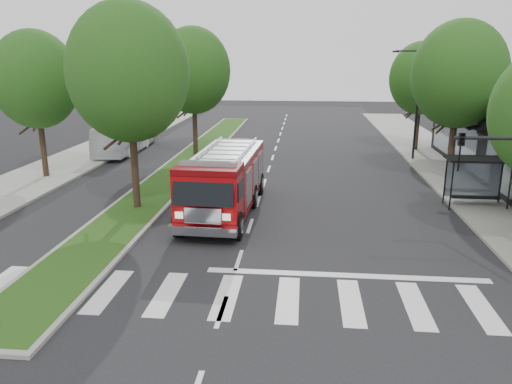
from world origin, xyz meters
TOP-DOWN VIEW (x-y plane):
  - ground at (0.00, 0.00)m, footprint 140.00×140.00m
  - sidewalk_right at (12.50, 10.00)m, footprint 5.00×80.00m
  - sidewalk_left at (-14.50, 10.00)m, footprint 5.00×80.00m
  - median at (-6.00, 18.00)m, footprint 3.00×50.00m
  - bus_shelter at (11.20, 8.15)m, footprint 3.20×1.60m
  - tree_right_mid at (11.50, 14.00)m, footprint 5.60×5.60m
  - tree_right_far at (11.50, 24.00)m, footprint 5.00×5.00m
  - tree_median_near at (-6.00, 6.00)m, footprint 5.80×5.80m
  - tree_median_far at (-6.00, 20.00)m, footprint 5.60×5.60m
  - tree_left_mid at (-14.00, 12.00)m, footprint 5.20×5.20m
  - streetlight_right_far at (10.35, 20.00)m, footprint 2.11×0.20m
  - fire_engine at (-1.48, 5.96)m, footprint 3.24×9.60m
  - city_bus at (-12.00, 21.41)m, footprint 2.40×9.75m

SIDE VIEW (x-z plane):
  - ground at x=0.00m, z-range 0.00..0.00m
  - sidewalk_right at x=12.50m, z-range 0.00..0.15m
  - sidewalk_left at x=-14.50m, z-range 0.00..0.15m
  - median at x=-6.00m, z-range 0.00..0.16m
  - city_bus at x=-12.00m, z-range 0.00..2.71m
  - fire_engine at x=-1.48m, z-range -0.07..3.22m
  - bus_shelter at x=11.20m, z-range 0.73..3.34m
  - streetlight_right_far at x=10.35m, z-range 0.48..8.48m
  - tree_right_far at x=11.50m, z-range 1.47..10.20m
  - tree_left_mid at x=-14.00m, z-range 1.58..10.74m
  - tree_right_mid at x=11.50m, z-range 1.63..11.35m
  - tree_median_far at x=-6.00m, z-range 1.63..11.35m
  - tree_median_near at x=-6.00m, z-range 1.73..11.89m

